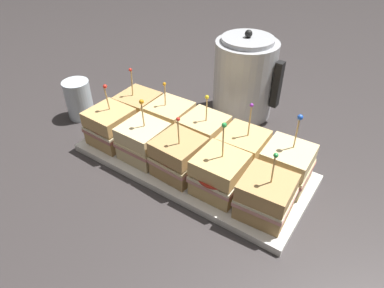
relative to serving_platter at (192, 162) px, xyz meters
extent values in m
plane|color=#383333|center=(0.00, 0.00, -0.01)|extent=(6.00, 6.00, 0.00)
cube|color=white|center=(0.00, 0.00, 0.00)|extent=(0.56, 0.25, 0.01)
cube|color=white|center=(0.00, 0.00, 0.01)|extent=(0.56, 0.25, 0.01)
cube|color=tan|center=(-0.21, -0.05, 0.03)|extent=(0.10, 0.10, 0.04)
cube|color=#B26B60|center=(-0.21, -0.05, 0.05)|extent=(0.10, 0.10, 0.01)
cube|color=beige|center=(-0.21, -0.05, 0.06)|extent=(0.10, 0.10, 0.01)
cylinder|color=red|center=(-0.21, -0.07, 0.06)|extent=(0.06, 0.06, 0.00)
cube|color=tan|center=(-0.21, -0.05, 0.08)|extent=(0.10, 0.10, 0.04)
cylinder|color=tan|center=(-0.22, -0.05, 0.13)|extent=(0.00, 0.01, 0.07)
sphere|color=red|center=(-0.22, -0.05, 0.16)|extent=(0.01, 0.01, 0.01)
cube|color=beige|center=(-0.10, -0.05, 0.03)|extent=(0.10, 0.10, 0.04)
cube|color=tan|center=(-0.10, -0.05, 0.05)|extent=(0.10, 0.10, 0.01)
cube|color=beige|center=(-0.10, -0.05, 0.06)|extent=(0.10, 0.10, 0.01)
cube|color=beige|center=(-0.10, -0.05, 0.08)|extent=(0.10, 0.10, 0.04)
cylinder|color=tan|center=(-0.10, -0.05, 0.12)|extent=(0.00, 0.01, 0.08)
sphere|color=orange|center=(-0.10, -0.05, 0.16)|extent=(0.01, 0.01, 0.01)
cube|color=tan|center=(0.00, -0.05, 0.03)|extent=(0.10, 0.10, 0.04)
cube|color=tan|center=(0.00, -0.05, 0.05)|extent=(0.11, 0.11, 0.01)
cube|color=beige|center=(0.00, -0.05, 0.06)|extent=(0.11, 0.11, 0.01)
cylinder|color=red|center=(0.00, -0.07, 0.06)|extent=(0.06, 0.06, 0.00)
cube|color=tan|center=(0.00, -0.05, 0.08)|extent=(0.10, 0.10, 0.04)
cylinder|color=tan|center=(0.01, -0.06, 0.13)|extent=(0.00, 0.01, 0.07)
sphere|color=red|center=(0.01, -0.06, 0.16)|extent=(0.01, 0.01, 0.01)
cube|color=tan|center=(0.11, -0.05, 0.03)|extent=(0.10, 0.10, 0.04)
cube|color=tan|center=(0.11, -0.05, 0.05)|extent=(0.10, 0.10, 0.01)
cube|color=beige|center=(0.11, -0.05, 0.06)|extent=(0.10, 0.10, 0.01)
cylinder|color=red|center=(0.11, -0.07, 0.06)|extent=(0.07, 0.07, 0.00)
cube|color=#E0B771|center=(0.11, -0.05, 0.08)|extent=(0.10, 0.10, 0.04)
cylinder|color=tan|center=(0.11, -0.05, 0.13)|extent=(0.00, 0.01, 0.09)
sphere|color=green|center=(0.11, -0.05, 0.18)|extent=(0.01, 0.01, 0.01)
cube|color=tan|center=(0.21, -0.05, 0.03)|extent=(0.10, 0.10, 0.04)
cube|color=tan|center=(0.21, -0.05, 0.05)|extent=(0.11, 0.11, 0.01)
cube|color=beige|center=(0.21, -0.05, 0.06)|extent=(0.11, 0.11, 0.01)
cube|color=tan|center=(0.21, -0.05, 0.08)|extent=(0.10, 0.10, 0.04)
cylinder|color=tan|center=(0.22, -0.06, 0.12)|extent=(0.00, 0.01, 0.08)
sphere|color=green|center=(0.22, -0.06, 0.16)|extent=(0.01, 0.01, 0.01)
cube|color=tan|center=(-0.21, 0.05, 0.03)|extent=(0.10, 0.10, 0.04)
cube|color=#B26B60|center=(-0.21, 0.05, 0.05)|extent=(0.10, 0.10, 0.01)
cube|color=beige|center=(-0.21, 0.05, 0.06)|extent=(0.10, 0.10, 0.01)
cube|color=tan|center=(-0.21, 0.05, 0.08)|extent=(0.10, 0.10, 0.04)
cylinder|color=tan|center=(-0.22, 0.05, 0.13)|extent=(0.00, 0.01, 0.08)
sphere|color=red|center=(-0.22, 0.05, 0.17)|extent=(0.01, 0.01, 0.01)
cube|color=#DBB77A|center=(-0.10, 0.05, 0.03)|extent=(0.10, 0.10, 0.04)
cube|color=#B26B60|center=(-0.10, 0.05, 0.05)|extent=(0.10, 0.10, 0.01)
cube|color=beige|center=(-0.10, 0.05, 0.06)|extent=(0.10, 0.10, 0.01)
cylinder|color=red|center=(-0.10, 0.04, 0.06)|extent=(0.06, 0.06, 0.00)
cube|color=#E8C281|center=(-0.10, 0.05, 0.08)|extent=(0.10, 0.10, 0.04)
cylinder|color=tan|center=(-0.11, 0.05, 0.12)|extent=(0.00, 0.01, 0.07)
sphere|color=orange|center=(-0.11, 0.05, 0.16)|extent=(0.01, 0.01, 0.01)
cube|color=#DBB77A|center=(0.00, 0.05, 0.03)|extent=(0.10, 0.10, 0.04)
cube|color=tan|center=(0.00, 0.05, 0.05)|extent=(0.10, 0.10, 0.01)
cube|color=beige|center=(0.00, 0.05, 0.06)|extent=(0.10, 0.10, 0.01)
cylinder|color=red|center=(0.00, 0.03, 0.06)|extent=(0.07, 0.07, 0.00)
cube|color=#E8C281|center=(0.00, 0.05, 0.08)|extent=(0.10, 0.10, 0.04)
cylinder|color=tan|center=(0.01, 0.05, 0.13)|extent=(0.00, 0.00, 0.07)
sphere|color=yellow|center=(0.01, 0.05, 0.16)|extent=(0.01, 0.01, 0.01)
cube|color=tan|center=(0.11, 0.05, 0.03)|extent=(0.10, 0.10, 0.04)
cube|color=tan|center=(0.11, 0.05, 0.05)|extent=(0.10, 0.10, 0.01)
cube|color=beige|center=(0.11, 0.05, 0.06)|extent=(0.10, 0.10, 0.01)
cube|color=#E0B771|center=(0.11, 0.05, 0.08)|extent=(0.10, 0.10, 0.04)
cylinder|color=tan|center=(0.11, 0.05, 0.13)|extent=(0.00, 0.00, 0.09)
sphere|color=purple|center=(0.11, 0.05, 0.17)|extent=(0.01, 0.01, 0.01)
cube|color=beige|center=(0.21, 0.05, 0.03)|extent=(0.10, 0.10, 0.04)
cube|color=#B26B60|center=(0.21, 0.05, 0.05)|extent=(0.11, 0.11, 0.01)
cube|color=beige|center=(0.21, 0.05, 0.06)|extent=(0.10, 0.10, 0.01)
cylinder|color=red|center=(0.21, 0.04, 0.06)|extent=(0.06, 0.06, 0.00)
cube|color=beige|center=(0.21, 0.05, 0.08)|extent=(0.10, 0.10, 0.04)
cylinder|color=tan|center=(0.21, 0.06, 0.13)|extent=(0.00, 0.01, 0.09)
sphere|color=blue|center=(0.21, 0.06, 0.17)|extent=(0.01, 0.01, 0.01)
cylinder|color=#B7BABF|center=(-0.02, 0.29, 0.10)|extent=(0.17, 0.17, 0.22)
cylinder|color=#B7BABF|center=(-0.02, 0.29, 0.21)|extent=(0.14, 0.14, 0.01)
sphere|color=black|center=(-0.02, 0.29, 0.23)|extent=(0.02, 0.02, 0.02)
cube|color=black|center=(0.08, 0.29, 0.11)|extent=(0.02, 0.02, 0.13)
cylinder|color=silver|center=(-0.39, 0.00, 0.05)|extent=(0.07, 0.07, 0.11)
camera|label=1|loc=(0.36, -0.52, 0.54)|focal=32.00mm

